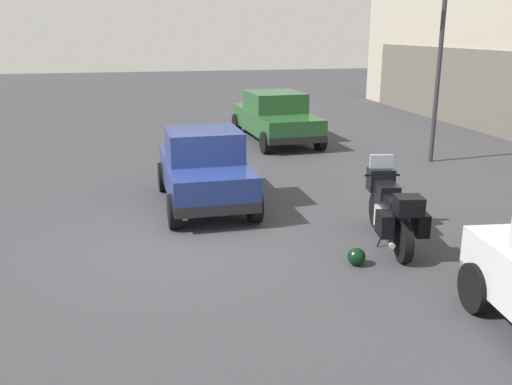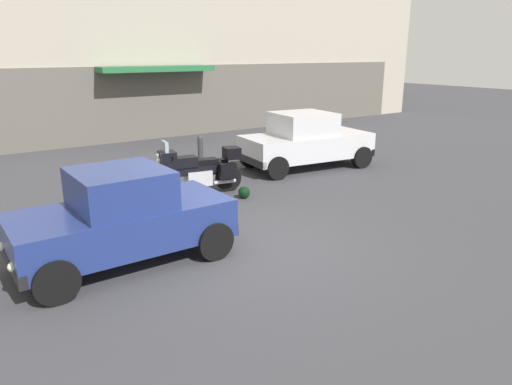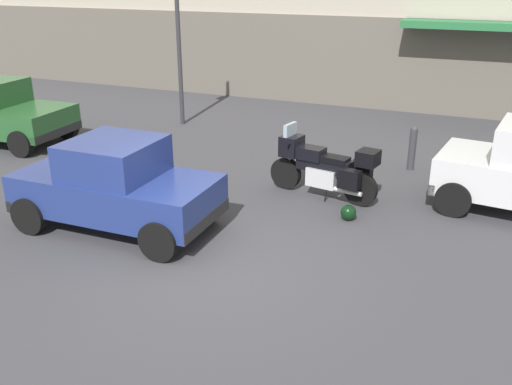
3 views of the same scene
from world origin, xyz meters
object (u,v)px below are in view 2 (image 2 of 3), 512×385
object	(u,v)px
car_hatchback_near	(305,141)
helmet	(244,192)
car_compact_side	(122,218)
bollard_curbside	(200,151)
motorcycle	(198,169)

from	to	relation	value
car_hatchback_near	helmet	bearing A→B (deg)	-147.33
car_compact_side	bollard_curbside	size ratio (longest dim) A/B	3.54
bollard_curbside	helmet	bearing A→B (deg)	-100.34
helmet	car_hatchback_near	xyz separation A→B (m)	(3.17, 1.54, 0.67)
motorcycle	bollard_curbside	xyz separation A→B (m)	(1.31, 2.34, -0.10)
motorcycle	helmet	world-z (taller)	motorcycle
motorcycle	car_compact_side	world-z (taller)	car_compact_side
motorcycle	helmet	size ratio (longest dim) A/B	8.03
car_hatchback_near	car_compact_side	xyz separation A→B (m)	(-6.71, -3.38, -0.04)
motorcycle	car_hatchback_near	xyz separation A→B (m)	(3.89, 0.65, 0.19)
helmet	bollard_curbside	distance (m)	3.30
car_compact_side	bollard_curbside	bearing A→B (deg)	-129.94
car_hatchback_near	car_compact_side	distance (m)	7.52
car_compact_side	motorcycle	bearing A→B (deg)	-136.64
car_hatchback_near	car_compact_side	world-z (taller)	car_hatchback_near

